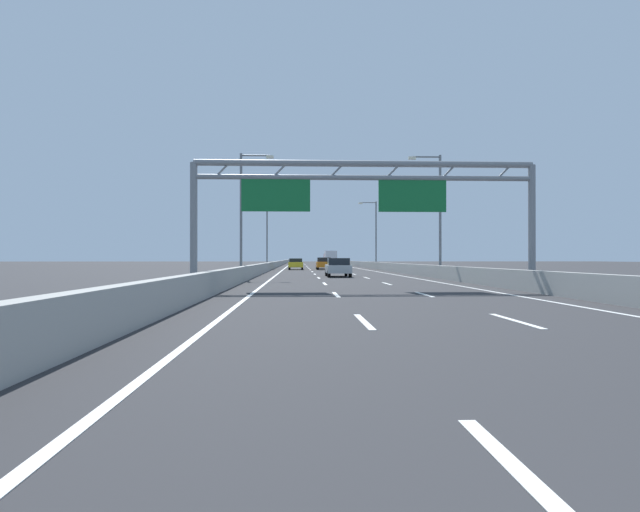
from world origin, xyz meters
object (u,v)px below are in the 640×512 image
(orange_car, at_px, (324,264))
(blue_car, at_px, (340,262))
(yellow_car, at_px, (296,264))
(silver_car, at_px, (338,267))
(sign_gantry, at_px, (360,191))
(green_car, at_px, (323,263))
(streetlamp_left_mid, at_px, (244,207))
(streetlamp_right_mid, at_px, (437,208))
(streetlamp_left_far, at_px, (269,230))
(streetlamp_right_far, at_px, (374,230))
(box_truck, at_px, (330,257))

(orange_car, relative_size, blue_car, 0.95)
(yellow_car, distance_m, silver_car, 26.14)
(sign_gantry, relative_size, yellow_car, 4.14)
(yellow_car, height_order, silver_car, silver_car)
(yellow_car, height_order, green_car, green_car)
(streetlamp_left_mid, xyz_separation_m, streetlamp_right_mid, (14.93, 0.00, 0.00))
(streetlamp_left_far, xyz_separation_m, blue_car, (11.19, 14.26, -4.64))
(yellow_car, bearing_deg, silver_car, -82.37)
(streetlamp_right_far, distance_m, orange_car, 11.23)
(streetlamp_left_far, bearing_deg, orange_car, -43.13)
(streetlamp_right_mid, distance_m, orange_car, 28.14)
(sign_gantry, distance_m, yellow_car, 41.93)
(silver_car, height_order, green_car, green_car)
(streetlamp_left_mid, bearing_deg, streetlamp_right_mid, 0.00)
(silver_car, height_order, orange_car, orange_car)
(streetlamp_left_mid, relative_size, orange_car, 2.22)
(streetlamp_right_mid, relative_size, streetlamp_right_far, 1.00)
(streetlamp_right_mid, xyz_separation_m, box_truck, (-3.66, 76.35, -3.73))
(yellow_car, bearing_deg, streetlamp_right_far, 29.90)
(silver_car, distance_m, orange_car, 25.36)
(orange_car, bearing_deg, sign_gantry, -90.23)
(sign_gantry, xyz_separation_m, silver_car, (0.07, 15.68, -4.09))
(streetlamp_left_mid, distance_m, streetlamp_left_far, 33.65)
(streetlamp_left_far, xyz_separation_m, yellow_car, (3.83, -6.38, -4.65))
(silver_car, relative_size, green_car, 1.01)
(box_truck, bearing_deg, blue_car, -90.18)
(silver_car, xyz_separation_m, box_truck, (3.97, 75.00, 0.91))
(streetlamp_left_far, distance_m, green_car, 8.95)
(streetlamp_left_far, distance_m, orange_car, 11.14)
(sign_gantry, bearing_deg, streetlamp_right_far, 80.88)
(orange_car, xyz_separation_m, box_truck, (3.88, 49.63, 0.89))
(streetlamp_right_mid, bearing_deg, silver_car, 169.94)
(orange_car, relative_size, box_truck, 0.50)
(orange_car, bearing_deg, streetlamp_left_far, 136.87)
(blue_car, bearing_deg, sign_gantry, -93.63)
(streetlamp_right_mid, distance_m, streetlamp_right_far, 33.65)
(streetlamp_left_far, distance_m, box_truck, 44.33)
(green_car, bearing_deg, box_truck, 85.13)
(green_car, distance_m, blue_car, 14.46)
(streetlamp_left_mid, bearing_deg, blue_car, 76.85)
(streetlamp_right_mid, relative_size, box_truck, 1.10)
(blue_car, bearing_deg, box_truck, 89.82)
(silver_car, xyz_separation_m, blue_car, (3.89, 46.55, -0.00))
(streetlamp_right_far, height_order, silver_car, streetlamp_right_far)
(streetlamp_right_mid, height_order, yellow_car, streetlamp_right_mid)
(yellow_car, relative_size, silver_car, 0.90)
(silver_car, distance_m, blue_car, 46.71)
(streetlamp_right_far, distance_m, blue_car, 15.46)
(box_truck, bearing_deg, streetlamp_right_mid, -87.26)
(green_car, bearing_deg, orange_car, -92.11)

